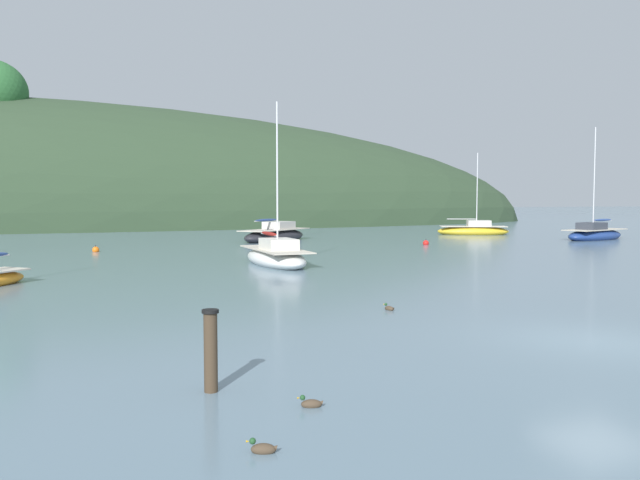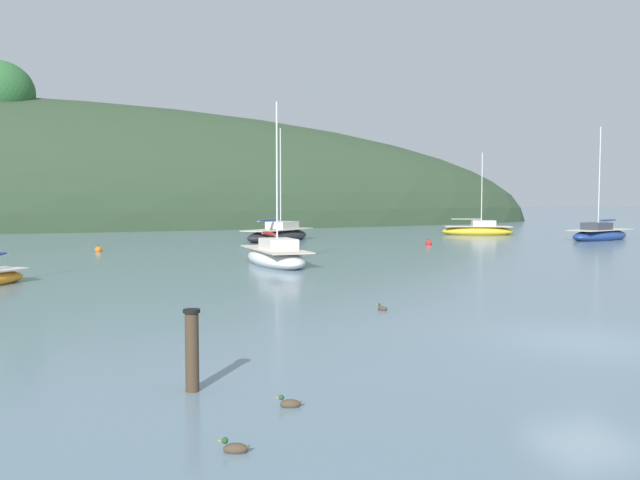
{
  "view_description": "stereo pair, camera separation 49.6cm",
  "coord_description": "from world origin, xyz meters",
  "px_view_note": "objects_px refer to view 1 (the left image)",
  "views": [
    {
      "loc": [
        -11.2,
        -12.23,
        3.4
      ],
      "look_at": [
        0.0,
        20.0,
        1.2
      ],
      "focal_mm": 36.49,
      "sensor_mm": 36.0,
      "label": 1
    },
    {
      "loc": [
        -10.73,
        -12.39,
        3.4
      ],
      "look_at": [
        0.0,
        20.0,
        1.2
      ],
      "focal_mm": 36.49,
      "sensor_mm": 36.0,
      "label": 2
    }
  ],
  "objects_px": {
    "mooring_buoy_channel": "(426,243)",
    "sailboat_yellow_far": "(473,230)",
    "duck_lead": "(311,404)",
    "jetty_piling": "(211,350)",
    "duck_straggler": "(389,308)",
    "sailboat_grey_yawl": "(276,257)",
    "sailboat_black_sloop": "(275,235)",
    "sailboat_orange_cutter": "(595,234)",
    "mooring_buoy_inner": "(96,250)",
    "duck_lone_right": "(263,449)"
  },
  "relations": [
    {
      "from": "sailboat_yellow_far",
      "to": "duck_lead",
      "type": "relative_size",
      "value": 18.65
    },
    {
      "from": "duck_lone_right",
      "to": "sailboat_black_sloop",
      "type": "bearing_deg",
      "value": 74.57
    },
    {
      "from": "sailboat_grey_yawl",
      "to": "duck_lead",
      "type": "xyz_separation_m",
      "value": [
        -5.47,
        -22.2,
        -0.36
      ]
    },
    {
      "from": "duck_straggler",
      "to": "sailboat_grey_yawl",
      "type": "bearing_deg",
      "value": 88.7
    },
    {
      "from": "sailboat_yellow_far",
      "to": "sailboat_black_sloop",
      "type": "height_order",
      "value": "sailboat_black_sloop"
    },
    {
      "from": "sailboat_yellow_far",
      "to": "mooring_buoy_inner",
      "type": "bearing_deg",
      "value": -164.59
    },
    {
      "from": "jetty_piling",
      "to": "mooring_buoy_inner",
      "type": "bearing_deg",
      "value": 93.28
    },
    {
      "from": "sailboat_grey_yawl",
      "to": "sailboat_black_sloop",
      "type": "height_order",
      "value": "sailboat_black_sloop"
    },
    {
      "from": "sailboat_grey_yawl",
      "to": "jetty_piling",
      "type": "distance_m",
      "value": 21.94
    },
    {
      "from": "sailboat_grey_yawl",
      "to": "sailboat_yellow_far",
      "type": "xyz_separation_m",
      "value": [
        24.77,
        20.58,
        -0.02
      ]
    },
    {
      "from": "mooring_buoy_channel",
      "to": "jetty_piling",
      "type": "xyz_separation_m",
      "value": [
        -20.95,
        -30.91,
        0.62
      ]
    },
    {
      "from": "mooring_buoy_channel",
      "to": "mooring_buoy_inner",
      "type": "bearing_deg",
      "value": 176.8
    },
    {
      "from": "sailboat_black_sloop",
      "to": "duck_straggler",
      "type": "relative_size",
      "value": 22.26
    },
    {
      "from": "jetty_piling",
      "to": "duck_lead",
      "type": "bearing_deg",
      "value": -44.28
    },
    {
      "from": "duck_straggler",
      "to": "duck_lead",
      "type": "distance_m",
      "value": 9.47
    },
    {
      "from": "sailboat_yellow_far",
      "to": "duck_lead",
      "type": "xyz_separation_m",
      "value": [
        -30.24,
        -42.78,
        -0.34
      ]
    },
    {
      "from": "sailboat_orange_cutter",
      "to": "duck_straggler",
      "type": "xyz_separation_m",
      "value": [
        -30.44,
        -25.13,
        -0.38
      ]
    },
    {
      "from": "sailboat_black_sloop",
      "to": "mooring_buoy_inner",
      "type": "relative_size",
      "value": 17.13
    },
    {
      "from": "duck_lone_right",
      "to": "duck_straggler",
      "type": "relative_size",
      "value": 1.0
    },
    {
      "from": "sailboat_yellow_far",
      "to": "duck_lone_right",
      "type": "distance_m",
      "value": 54.39
    },
    {
      "from": "sailboat_yellow_far",
      "to": "sailboat_orange_cutter",
      "type": "bearing_deg",
      "value": -61.15
    },
    {
      "from": "sailboat_black_sloop",
      "to": "sailboat_grey_yawl",
      "type": "bearing_deg",
      "value": -105.12
    },
    {
      "from": "sailboat_grey_yawl",
      "to": "duck_lone_right",
      "type": "distance_m",
      "value": 24.72
    },
    {
      "from": "mooring_buoy_channel",
      "to": "duck_lead",
      "type": "bearing_deg",
      "value": -121.21
    },
    {
      "from": "sailboat_yellow_far",
      "to": "duck_straggler",
      "type": "relative_size",
      "value": 18.88
    },
    {
      "from": "sailboat_orange_cutter",
      "to": "jetty_piling",
      "type": "bearing_deg",
      "value": -139.38
    },
    {
      "from": "sailboat_black_sloop",
      "to": "duck_straggler",
      "type": "distance_m",
      "value": 32.83
    },
    {
      "from": "duck_straggler",
      "to": "sailboat_black_sloop",
      "type": "bearing_deg",
      "value": 80.84
    },
    {
      "from": "sailboat_black_sloop",
      "to": "duck_lead",
      "type": "bearing_deg",
      "value": -104.41
    },
    {
      "from": "jetty_piling",
      "to": "sailboat_yellow_far",
      "type": "bearing_deg",
      "value": 52.62
    },
    {
      "from": "sailboat_grey_yawl",
      "to": "mooring_buoy_inner",
      "type": "distance_m",
      "value": 14.31
    },
    {
      "from": "duck_lone_right",
      "to": "duck_lead",
      "type": "height_order",
      "value": "same"
    },
    {
      "from": "mooring_buoy_inner",
      "to": "duck_straggler",
      "type": "xyz_separation_m",
      "value": [
        8.39,
        -25.6,
        -0.07
      ]
    },
    {
      "from": "sailboat_grey_yawl",
      "to": "sailboat_yellow_far",
      "type": "relative_size",
      "value": 1.08
    },
    {
      "from": "duck_lone_right",
      "to": "duck_straggler",
      "type": "height_order",
      "value": "same"
    },
    {
      "from": "mooring_buoy_inner",
      "to": "sailboat_orange_cutter",
      "type": "bearing_deg",
      "value": -0.69
    },
    {
      "from": "sailboat_orange_cutter",
      "to": "sailboat_yellow_far",
      "type": "bearing_deg",
      "value": 118.85
    },
    {
      "from": "sailboat_grey_yawl",
      "to": "duck_lead",
      "type": "bearing_deg",
      "value": -103.83
    },
    {
      "from": "sailboat_black_sloop",
      "to": "jetty_piling",
      "type": "height_order",
      "value": "sailboat_black_sloop"
    },
    {
      "from": "mooring_buoy_channel",
      "to": "duck_lead",
      "type": "xyz_separation_m",
      "value": [
        -19.55,
        -32.27,
        -0.07
      ]
    },
    {
      "from": "duck_straggler",
      "to": "jetty_piling",
      "type": "bearing_deg",
      "value": -134.83
    },
    {
      "from": "mooring_buoy_channel",
      "to": "sailboat_yellow_far",
      "type": "bearing_deg",
      "value": 44.51
    },
    {
      "from": "duck_lead",
      "to": "jetty_piling",
      "type": "bearing_deg",
      "value": 135.72
    },
    {
      "from": "sailboat_grey_yawl",
      "to": "sailboat_black_sloop",
      "type": "distance_m",
      "value": 18.81
    },
    {
      "from": "duck_straggler",
      "to": "duck_lead",
      "type": "xyz_separation_m",
      "value": [
        -5.14,
        -7.95,
        0.0
      ]
    },
    {
      "from": "sailboat_orange_cutter",
      "to": "duck_lead",
      "type": "xyz_separation_m",
      "value": [
        -35.58,
        -33.08,
        -0.38
      ]
    },
    {
      "from": "duck_lead",
      "to": "mooring_buoy_inner",
      "type": "bearing_deg",
      "value": 95.53
    },
    {
      "from": "sailboat_grey_yawl",
      "to": "sailboat_black_sloop",
      "type": "bearing_deg",
      "value": 74.88
    },
    {
      "from": "sailboat_yellow_far",
      "to": "mooring_buoy_inner",
      "type": "height_order",
      "value": "sailboat_yellow_far"
    },
    {
      "from": "duck_lead",
      "to": "mooring_buoy_channel",
      "type": "bearing_deg",
      "value": 58.79
    }
  ]
}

